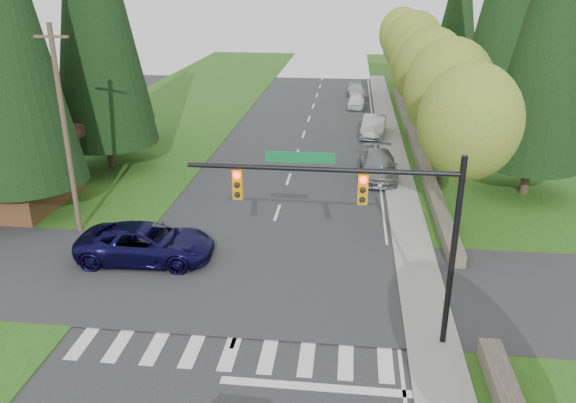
% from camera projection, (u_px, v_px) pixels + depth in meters
% --- Properties ---
extents(grass_east, '(14.00, 110.00, 0.06)m').
position_uv_depth(grass_east, '(505.00, 192.00, 33.09)').
color(grass_east, '#1A5316').
rests_on(grass_east, ground).
extents(grass_west, '(14.00, 110.00, 0.06)m').
position_uv_depth(grass_west, '(85.00, 176.00, 35.81)').
color(grass_west, '#1A5316').
rests_on(grass_west, ground).
extents(cross_street, '(120.00, 8.00, 0.10)m').
position_uv_depth(cross_street, '(254.00, 282.00, 23.38)').
color(cross_street, '#28282B').
rests_on(cross_street, ground).
extents(sidewalk_east, '(1.80, 80.00, 0.13)m').
position_uv_depth(sidewalk_east, '(398.00, 177.00, 35.56)').
color(sidewalk_east, gray).
rests_on(sidewalk_east, ground).
extents(curb_east, '(0.20, 80.00, 0.13)m').
position_uv_depth(curb_east, '(385.00, 176.00, 35.65)').
color(curb_east, gray).
rests_on(curb_east, ground).
extents(stone_wall_north, '(0.70, 40.00, 0.70)m').
position_uv_depth(stone_wall_north, '(414.00, 140.00, 42.67)').
color(stone_wall_north, '#4C4438').
rests_on(stone_wall_north, ground).
extents(traffic_signal, '(8.70, 0.37, 6.80)m').
position_uv_depth(traffic_signal, '(367.00, 207.00, 17.85)').
color(traffic_signal, black).
rests_on(traffic_signal, ground).
extents(brown_building, '(8.40, 8.40, 5.40)m').
position_uv_depth(brown_building, '(0.00, 150.00, 30.25)').
color(brown_building, '#4C2D19').
rests_on(brown_building, ground).
extents(utility_pole, '(1.60, 0.24, 10.00)m').
position_uv_depth(utility_pole, '(65.00, 131.00, 26.17)').
color(utility_pole, '#473828').
rests_on(utility_pole, ground).
extents(decid_tree_0, '(4.80, 4.80, 8.37)m').
position_uv_depth(decid_tree_0, '(470.00, 122.00, 25.89)').
color(decid_tree_0, '#38281C').
rests_on(decid_tree_0, ground).
extents(decid_tree_1, '(5.20, 5.20, 8.80)m').
position_uv_depth(decid_tree_1, '(449.00, 90.00, 32.27)').
color(decid_tree_1, '#38281C').
rests_on(decid_tree_1, ground).
extents(decid_tree_2, '(5.00, 5.00, 8.82)m').
position_uv_depth(decid_tree_2, '(431.00, 70.00, 38.71)').
color(decid_tree_2, '#38281C').
rests_on(decid_tree_2, ground).
extents(decid_tree_3, '(5.00, 5.00, 8.55)m').
position_uv_depth(decid_tree_3, '(421.00, 60.00, 45.26)').
color(decid_tree_3, '#38281C').
rests_on(decid_tree_3, ground).
extents(decid_tree_4, '(5.40, 5.40, 9.18)m').
position_uv_depth(decid_tree_4, '(414.00, 45.00, 51.57)').
color(decid_tree_4, '#38281C').
rests_on(decid_tree_4, ground).
extents(decid_tree_5, '(4.80, 4.80, 8.30)m').
position_uv_depth(decid_tree_5, '(406.00, 43.00, 58.25)').
color(decid_tree_5, '#38281C').
rests_on(decid_tree_5, ground).
extents(decid_tree_6, '(5.20, 5.20, 8.86)m').
position_uv_depth(decid_tree_6, '(402.00, 34.00, 64.58)').
color(decid_tree_6, '#38281C').
rests_on(decid_tree_6, ground).
extents(conifer_w_e, '(5.78, 5.78, 18.80)m').
position_uv_depth(conifer_w_e, '(103.00, 1.00, 39.51)').
color(conifer_w_e, '#38281C').
rests_on(conifer_w_e, ground).
extents(conifer_e_a, '(5.44, 5.44, 17.80)m').
position_uv_depth(conifer_e_a, '(552.00, 19.00, 29.38)').
color(conifer_e_a, '#38281C').
rests_on(conifer_e_a, ground).
extents(conifer_e_c, '(5.10, 5.10, 16.80)m').
position_uv_depth(conifer_e_c, '(460.00, 6.00, 55.43)').
color(conifer_e_c, '#38281C').
rests_on(conifer_e_c, ground).
extents(suv_navy, '(6.11, 3.01, 1.67)m').
position_uv_depth(suv_navy, '(147.00, 243.00, 24.88)').
color(suv_navy, '#0C0A36').
rests_on(suv_navy, ground).
extents(parked_car_a, '(2.02, 4.12, 1.35)m').
position_uv_depth(parked_car_a, '(378.00, 168.00, 35.27)').
color(parked_car_a, '#B7B7BC').
rests_on(parked_car_a, ground).
extents(parked_car_b, '(2.28, 5.49, 1.59)m').
position_uv_depth(parked_car_b, '(378.00, 165.00, 35.43)').
color(parked_car_b, gray).
rests_on(parked_car_b, ground).
extents(parked_car_c, '(2.24, 5.12, 1.64)m').
position_uv_depth(parked_car_c, '(374.00, 126.00, 44.71)').
color(parked_car_c, '#ADACB1').
rests_on(parked_car_c, ground).
extents(parked_car_d, '(1.71, 3.96, 1.33)m').
position_uv_depth(parked_car_d, '(356.00, 101.00, 54.81)').
color(parked_car_d, white).
rests_on(parked_car_d, ground).
extents(parked_car_e, '(2.24, 4.65, 1.30)m').
position_uv_depth(parked_car_e, '(357.00, 91.00, 59.43)').
color(parked_car_e, '#B1B2B7').
rests_on(parked_car_e, ground).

